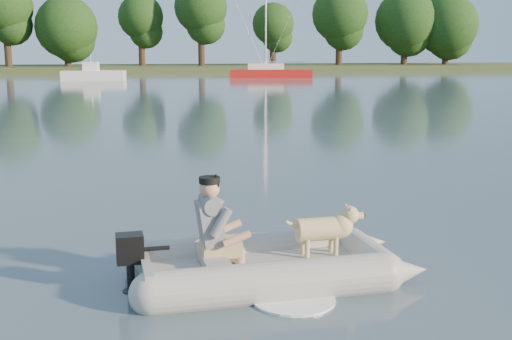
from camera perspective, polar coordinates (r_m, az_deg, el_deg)
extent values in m
plane|color=slate|center=(7.99, 1.19, -8.13)|extent=(160.00, 160.00, 0.00)
cube|color=#47512D|center=(69.48, -8.04, 8.90)|extent=(160.00, 12.00, 0.70)
cylinder|color=#332316|center=(69.92, -21.19, 9.83)|extent=(0.70, 0.70, 4.24)
sphere|color=#28511B|center=(70.02, -21.44, 13.39)|extent=(5.55, 5.55, 5.55)
cylinder|color=#332316|center=(69.29, -16.39, 9.58)|extent=(0.70, 0.70, 2.94)
sphere|color=#28511B|center=(69.31, -16.52, 12.07)|extent=(6.27, 6.27, 6.27)
cylinder|color=#332316|center=(69.39, -10.11, 10.15)|extent=(0.70, 0.70, 3.67)
sphere|color=#28511B|center=(69.45, -10.22, 13.27)|extent=(4.69, 4.69, 4.69)
cylinder|color=#332316|center=(67.77, -4.87, 10.53)|extent=(0.70, 0.70, 4.29)
sphere|color=#28511B|center=(67.88, -4.94, 14.25)|extent=(5.43, 5.43, 5.43)
cylinder|color=#332316|center=(69.03, 1.51, 10.12)|extent=(0.70, 0.70, 3.21)
sphere|color=#28511B|center=(69.06, 1.53, 12.86)|extent=(4.41, 4.41, 4.41)
cylinder|color=#332316|center=(71.35, 7.38, 10.35)|extent=(0.70, 0.70, 3.94)
sphere|color=#28511B|center=(71.42, 7.46, 13.60)|extent=(6.03, 6.03, 6.03)
cylinder|color=#332316|center=(74.08, 13.03, 10.02)|extent=(0.70, 0.70, 3.52)
sphere|color=#28511B|center=(74.13, 13.15, 12.81)|extent=(6.68, 6.68, 6.68)
cylinder|color=#332316|center=(75.79, 16.49, 9.76)|extent=(0.70, 0.70, 3.21)
sphere|color=#28511B|center=(75.82, 16.63, 12.25)|extent=(6.79, 6.79, 6.79)
cube|color=#AB1713|center=(54.92, 1.31, 8.50)|extent=(7.11, 2.93, 0.86)
cube|color=white|center=(54.87, 0.86, 9.18)|extent=(3.19, 1.93, 0.52)
cylinder|color=#A5A5AA|center=(54.90, 0.87, 13.46)|extent=(0.14, 0.14, 8.63)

